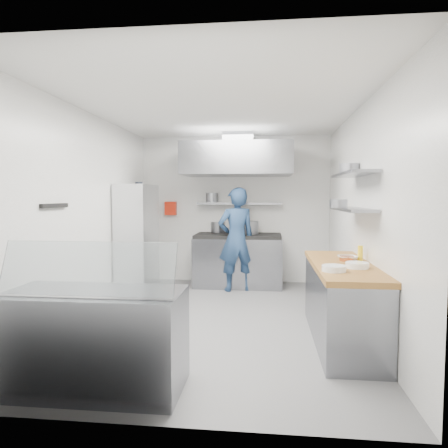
# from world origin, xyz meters

# --- Properties ---
(floor) EXTENTS (5.00, 5.00, 0.00)m
(floor) POSITION_xyz_m (0.00, 0.00, 0.00)
(floor) COLOR #5E5E61
(floor) RESTS_ON ground
(ceiling) EXTENTS (5.00, 5.00, 0.00)m
(ceiling) POSITION_xyz_m (0.00, 0.00, 2.80)
(ceiling) COLOR silver
(ceiling) RESTS_ON wall_back
(wall_back) EXTENTS (3.60, 2.80, 0.02)m
(wall_back) POSITION_xyz_m (0.00, 2.50, 1.40)
(wall_back) COLOR white
(wall_back) RESTS_ON floor
(wall_front) EXTENTS (3.60, 2.80, 0.02)m
(wall_front) POSITION_xyz_m (0.00, -2.50, 1.40)
(wall_front) COLOR white
(wall_front) RESTS_ON floor
(wall_left) EXTENTS (2.80, 5.00, 0.02)m
(wall_left) POSITION_xyz_m (-1.80, 0.00, 1.40)
(wall_left) COLOR white
(wall_left) RESTS_ON floor
(wall_right) EXTENTS (2.80, 5.00, 0.02)m
(wall_right) POSITION_xyz_m (1.80, 0.00, 1.40)
(wall_right) COLOR white
(wall_right) RESTS_ON floor
(gas_range) EXTENTS (1.60, 0.80, 0.90)m
(gas_range) POSITION_xyz_m (0.10, 2.10, 0.45)
(gas_range) COLOR gray
(gas_range) RESTS_ON floor
(cooktop) EXTENTS (1.57, 0.78, 0.06)m
(cooktop) POSITION_xyz_m (0.10, 2.10, 0.93)
(cooktop) COLOR black
(cooktop) RESTS_ON gas_range
(stock_pot_left) EXTENTS (0.27, 0.27, 0.20)m
(stock_pot_left) POSITION_xyz_m (-0.32, 2.44, 1.06)
(stock_pot_left) COLOR slate
(stock_pot_left) RESTS_ON cooktop
(stock_pot_mid) EXTENTS (0.34, 0.34, 0.24)m
(stock_pot_mid) POSITION_xyz_m (0.30, 2.17, 1.08)
(stock_pot_mid) COLOR slate
(stock_pot_mid) RESTS_ON cooktop
(over_range_shelf) EXTENTS (1.60, 0.30, 0.04)m
(over_range_shelf) POSITION_xyz_m (0.10, 2.34, 1.52)
(over_range_shelf) COLOR gray
(over_range_shelf) RESTS_ON wall_back
(shelf_pot_a) EXTENTS (0.23, 0.23, 0.18)m
(shelf_pot_a) POSITION_xyz_m (-0.43, 2.41, 1.63)
(shelf_pot_a) COLOR slate
(shelf_pot_a) RESTS_ON over_range_shelf
(extractor_hood) EXTENTS (1.90, 1.15, 0.55)m
(extractor_hood) POSITION_xyz_m (0.10, 1.93, 2.30)
(extractor_hood) COLOR gray
(extractor_hood) RESTS_ON wall_back
(hood_duct) EXTENTS (0.55, 0.55, 0.24)m
(hood_duct) POSITION_xyz_m (0.10, 2.15, 2.68)
(hood_duct) COLOR slate
(hood_duct) RESTS_ON extractor_hood
(red_firebox) EXTENTS (0.22, 0.10, 0.26)m
(red_firebox) POSITION_xyz_m (-1.25, 2.44, 1.42)
(red_firebox) COLOR red
(red_firebox) RESTS_ON wall_back
(chef) EXTENTS (0.78, 0.65, 1.81)m
(chef) POSITION_xyz_m (0.10, 1.71, 0.90)
(chef) COLOR navy
(chef) RESTS_ON floor
(wire_rack) EXTENTS (0.50, 0.90, 1.85)m
(wire_rack) POSITION_xyz_m (-1.53, 1.24, 0.93)
(wire_rack) COLOR silver
(wire_rack) RESTS_ON floor
(rack_bin_a) EXTENTS (0.15, 0.19, 0.17)m
(rack_bin_a) POSITION_xyz_m (-1.53, 0.95, 0.80)
(rack_bin_a) COLOR white
(rack_bin_a) RESTS_ON wire_rack
(rack_bin_b) EXTENTS (0.15, 0.19, 0.17)m
(rack_bin_b) POSITION_xyz_m (-1.53, 1.49, 1.30)
(rack_bin_b) COLOR yellow
(rack_bin_b) RESTS_ON wire_rack
(rack_jar) EXTENTS (0.12, 0.12, 0.18)m
(rack_jar) POSITION_xyz_m (-1.48, 1.22, 1.80)
(rack_jar) COLOR black
(rack_jar) RESTS_ON wire_rack
(knife_strip) EXTENTS (0.04, 0.55, 0.05)m
(knife_strip) POSITION_xyz_m (-1.78, -0.90, 1.55)
(knife_strip) COLOR black
(knife_strip) RESTS_ON wall_left
(prep_counter_base) EXTENTS (0.62, 2.00, 0.84)m
(prep_counter_base) POSITION_xyz_m (1.48, -0.60, 0.42)
(prep_counter_base) COLOR gray
(prep_counter_base) RESTS_ON floor
(prep_counter_top) EXTENTS (0.65, 2.04, 0.06)m
(prep_counter_top) POSITION_xyz_m (1.48, -0.60, 0.87)
(prep_counter_top) COLOR olive
(prep_counter_top) RESTS_ON prep_counter_base
(plate_stack_a) EXTENTS (0.24, 0.24, 0.06)m
(plate_stack_a) POSITION_xyz_m (1.30, -1.12, 0.93)
(plate_stack_a) COLOR white
(plate_stack_a) RESTS_ON prep_counter_top
(plate_stack_b) EXTENTS (0.24, 0.24, 0.06)m
(plate_stack_b) POSITION_xyz_m (1.58, -0.90, 0.93)
(plate_stack_b) COLOR white
(plate_stack_b) RESTS_ON prep_counter_top
(copper_pan) EXTENTS (0.16, 0.16, 0.06)m
(copper_pan) POSITION_xyz_m (1.56, -0.44, 0.93)
(copper_pan) COLOR #BA6134
(copper_pan) RESTS_ON prep_counter_top
(squeeze_bottle) EXTENTS (0.06, 0.06, 0.18)m
(squeeze_bottle) POSITION_xyz_m (1.72, -0.42, 0.99)
(squeeze_bottle) COLOR yellow
(squeeze_bottle) RESTS_ON prep_counter_top
(mixing_bowl) EXTENTS (0.25, 0.25, 0.06)m
(mixing_bowl) POSITION_xyz_m (1.58, -0.41, 0.93)
(mixing_bowl) COLOR white
(mixing_bowl) RESTS_ON prep_counter_top
(wall_shelf_lower) EXTENTS (0.30, 1.30, 0.04)m
(wall_shelf_lower) POSITION_xyz_m (1.64, -0.30, 1.50)
(wall_shelf_lower) COLOR gray
(wall_shelf_lower) RESTS_ON wall_right
(wall_shelf_upper) EXTENTS (0.30, 1.30, 0.04)m
(wall_shelf_upper) POSITION_xyz_m (1.64, -0.30, 1.92)
(wall_shelf_upper) COLOR gray
(wall_shelf_upper) RESTS_ON wall_right
(shelf_pot_c) EXTENTS (0.21, 0.21, 0.10)m
(shelf_pot_c) POSITION_xyz_m (1.48, -0.30, 1.57)
(shelf_pot_c) COLOR slate
(shelf_pot_c) RESTS_ON wall_shelf_lower
(shelf_pot_d) EXTENTS (0.28, 0.28, 0.14)m
(shelf_pot_d) POSITION_xyz_m (1.70, 0.18, 2.01)
(shelf_pot_d) COLOR slate
(shelf_pot_d) RESTS_ON wall_shelf_upper
(display_case) EXTENTS (1.50, 0.70, 0.85)m
(display_case) POSITION_xyz_m (-0.83, -2.00, 0.42)
(display_case) COLOR gray
(display_case) RESTS_ON floor
(display_glass) EXTENTS (1.47, 0.19, 0.42)m
(display_glass) POSITION_xyz_m (-0.83, -2.12, 1.07)
(display_glass) COLOR silver
(display_glass) RESTS_ON display_case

